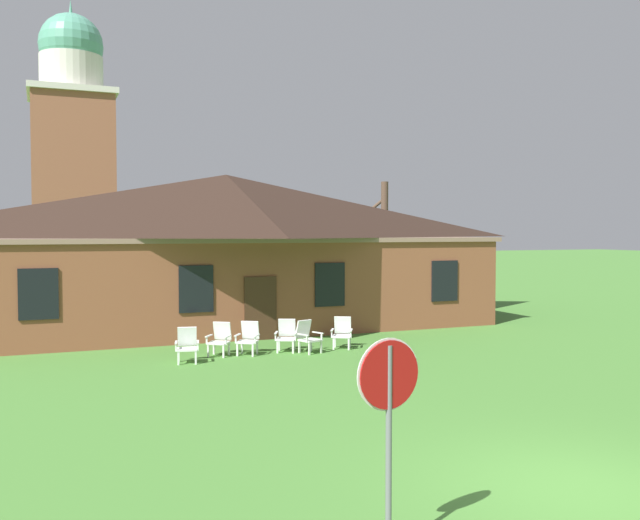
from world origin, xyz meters
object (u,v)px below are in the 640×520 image
lawn_chair_right_end (307,336)px  lawn_chair_middle (286,335)px  lawn_chair_by_porch (187,344)px  lawn_chair_far_side (342,332)px  stop_sign (389,401)px  lawn_chair_near_door (220,338)px  lawn_chair_left_end (248,337)px

lawn_chair_right_end → lawn_chair_middle: bearing=137.4°
lawn_chair_middle → lawn_chair_right_end: bearing=-42.6°
lawn_chair_by_porch → lawn_chair_far_side: (4.86, 0.46, 0.00)m
stop_sign → lawn_chair_right_end: 12.61m
lawn_chair_right_end → lawn_chair_far_side: 1.32m
lawn_chair_near_door → lawn_chair_far_side: size_ratio=1.00×
lawn_chair_far_side → lawn_chair_right_end: bearing=-165.4°
lawn_chair_near_door → lawn_chair_left_end: (0.81, -0.15, 0.00)m
lawn_chair_by_porch → lawn_chair_near_door: bearing=32.1°
lawn_chair_by_porch → lawn_chair_left_end: (1.90, 0.54, 0.00)m
lawn_chair_by_porch → lawn_chair_far_side: same height
stop_sign → lawn_chair_far_side: bearing=67.8°
lawn_chair_by_porch → lawn_chair_far_side: bearing=5.4°
lawn_chair_middle → stop_sign: bearing=-104.6°
lawn_chair_right_end → lawn_chair_left_end: bearing=166.3°
lawn_chair_middle → lawn_chair_right_end: same height
lawn_chair_near_door → lawn_chair_middle: (1.99, -0.10, 0.00)m
lawn_chair_by_porch → lawn_chair_left_end: size_ratio=1.00×
lawn_chair_left_end → lawn_chair_near_door: bearing=169.6°
stop_sign → lawn_chair_middle: bearing=75.4°
lawn_chair_by_porch → lawn_chair_near_door: size_ratio=1.00×
lawn_chair_left_end → lawn_chair_right_end: same height
lawn_chair_right_end → lawn_chair_near_door: bearing=167.4°
lawn_chair_near_door → lawn_chair_right_end: bearing=-12.6°
lawn_chair_middle → lawn_chair_far_side: bearing=-4.0°
lawn_chair_left_end → lawn_chair_right_end: 1.73m
lawn_chair_by_porch → lawn_chair_right_end: size_ratio=1.00×
lawn_chair_right_end → lawn_chair_far_side: bearing=14.6°
stop_sign → lawn_chair_left_end: bearing=80.5°
stop_sign → lawn_chair_by_porch: (0.16, 11.85, -1.21)m
lawn_chair_near_door → lawn_chair_right_end: (2.49, -0.56, 0.00)m
lawn_chair_by_porch → lawn_chair_far_side: size_ratio=1.00×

